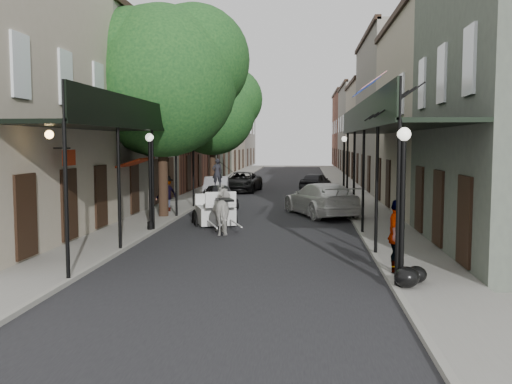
% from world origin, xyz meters
% --- Properties ---
extents(ground, '(140.00, 140.00, 0.00)m').
position_xyz_m(ground, '(0.00, 0.00, 0.00)').
color(ground, gray).
rests_on(ground, ground).
extents(road, '(8.00, 90.00, 0.01)m').
position_xyz_m(road, '(0.00, 20.00, 0.01)').
color(road, black).
rests_on(road, ground).
extents(sidewalk_left, '(2.20, 90.00, 0.12)m').
position_xyz_m(sidewalk_left, '(-5.00, 20.00, 0.06)').
color(sidewalk_left, gray).
rests_on(sidewalk_left, ground).
extents(sidewalk_right, '(2.20, 90.00, 0.12)m').
position_xyz_m(sidewalk_right, '(5.00, 20.00, 0.06)').
color(sidewalk_right, gray).
rests_on(sidewalk_right, ground).
extents(building_row_left, '(5.00, 80.00, 10.50)m').
position_xyz_m(building_row_left, '(-8.60, 30.00, 5.25)').
color(building_row_left, '#AA9C88').
rests_on(building_row_left, ground).
extents(building_row_right, '(5.00, 80.00, 10.50)m').
position_xyz_m(building_row_right, '(8.60, 30.00, 5.25)').
color(building_row_right, gray).
rests_on(building_row_right, ground).
extents(gallery_left, '(2.20, 18.05, 4.88)m').
position_xyz_m(gallery_left, '(-4.79, 6.98, 4.05)').
color(gallery_left, black).
rests_on(gallery_left, sidewalk_left).
extents(gallery_right, '(2.20, 18.05, 4.88)m').
position_xyz_m(gallery_right, '(4.79, 6.98, 4.05)').
color(gallery_right, black).
rests_on(gallery_right, sidewalk_right).
extents(tree_near, '(7.31, 6.80, 9.63)m').
position_xyz_m(tree_near, '(-4.20, 10.18, 6.49)').
color(tree_near, '#382619').
rests_on(tree_near, sidewalk_left).
extents(tree_far, '(6.45, 6.00, 8.61)m').
position_xyz_m(tree_far, '(-4.25, 24.18, 5.84)').
color(tree_far, '#382619').
rests_on(tree_far, sidewalk_left).
extents(lamppost_right_near, '(0.32, 0.32, 3.71)m').
position_xyz_m(lamppost_right_near, '(4.10, -2.00, 2.05)').
color(lamppost_right_near, black).
rests_on(lamppost_right_near, sidewalk_right).
extents(lamppost_left, '(0.32, 0.32, 3.71)m').
position_xyz_m(lamppost_left, '(-4.10, 6.00, 2.05)').
color(lamppost_left, black).
rests_on(lamppost_left, sidewalk_left).
extents(lamppost_right_far, '(0.32, 0.32, 3.71)m').
position_xyz_m(lamppost_right_far, '(4.10, 18.00, 2.05)').
color(lamppost_right_far, black).
rests_on(lamppost_right_far, sidewalk_right).
extents(horse, '(1.51, 2.20, 1.70)m').
position_xyz_m(horse, '(-1.20, 6.00, 0.85)').
color(horse, beige).
rests_on(horse, ground).
extents(carriage, '(2.27, 2.82, 2.84)m').
position_xyz_m(carriage, '(-2.05, 8.51, 1.10)').
color(carriage, black).
rests_on(carriage, ground).
extents(pedestrian_walking, '(0.76, 0.60, 1.56)m').
position_xyz_m(pedestrian_walking, '(-2.00, 10.55, 0.78)').
color(pedestrian_walking, '#ADADA3').
rests_on(pedestrian_walking, ground).
extents(pedestrian_sidewalk_left, '(1.29, 1.22, 1.75)m').
position_xyz_m(pedestrian_sidewalk_left, '(-4.89, 11.75, 1.00)').
color(pedestrian_sidewalk_left, gray).
rests_on(pedestrian_sidewalk_left, sidewalk_left).
extents(pedestrian_sidewalk_right, '(0.71, 1.19, 1.90)m').
position_xyz_m(pedestrian_sidewalk_right, '(4.20, -0.64, 1.07)').
color(pedestrian_sidewalk_right, gray).
rests_on(pedestrian_sidewalk_right, sidewalk_right).
extents(car_left_near, '(2.63, 3.94, 1.25)m').
position_xyz_m(car_left_near, '(-2.71, 14.69, 0.62)').
color(car_left_near, black).
rests_on(car_left_near, ground).
extents(car_left_mid, '(1.91, 4.30, 1.37)m').
position_xyz_m(car_left_mid, '(-3.60, 19.15, 0.69)').
color(car_left_mid, '#95959A').
rests_on(car_left_mid, ground).
extents(car_left_far, '(2.74, 5.19, 1.39)m').
position_xyz_m(car_left_far, '(-2.60, 24.25, 0.70)').
color(car_left_far, black).
rests_on(car_left_far, ground).
extents(car_right_near, '(3.99, 5.87, 1.58)m').
position_xyz_m(car_right_near, '(2.60, 11.58, 0.79)').
color(car_right_near, white).
rests_on(car_right_near, ground).
extents(car_right_far, '(2.60, 4.25, 1.35)m').
position_xyz_m(car_right_far, '(2.60, 25.25, 0.68)').
color(car_right_far, black).
rests_on(car_right_far, ground).
extents(trash_bags, '(0.85, 1.00, 0.50)m').
position_xyz_m(trash_bags, '(4.32, -2.03, 0.35)').
color(trash_bags, black).
rests_on(trash_bags, sidewalk_right).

